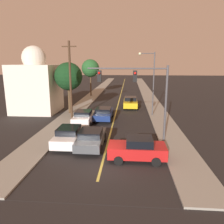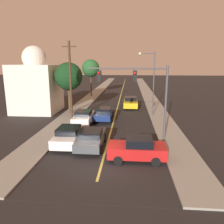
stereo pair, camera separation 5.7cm
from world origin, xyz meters
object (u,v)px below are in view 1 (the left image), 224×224
(car_far_oncoming, at_px, (130,102))
(domed_building_left, at_px, (36,85))
(car_near_lane_second, at_px, (104,113))
(car_crossing_right, at_px, (137,149))
(utility_pole_left, at_px, (70,80))
(tree_left_near, at_px, (68,77))
(traffic_signal_mast, at_px, (140,87))
(streetlamp_right, at_px, (150,76))
(car_outer_lane_second, at_px, (84,117))
(tree_left_far, at_px, (90,68))
(car_outer_lane_front, at_px, (69,135))
(car_near_lane_front, at_px, (91,138))

(car_far_oncoming, relative_size, domed_building_left, 0.56)
(car_near_lane_second, xyz_separation_m, car_crossing_right, (3.50, -10.34, 0.03))
(car_near_lane_second, xyz_separation_m, utility_pole_left, (-3.66, -0.28, 3.84))
(tree_left_near, height_order, domed_building_left, domed_building_left)
(domed_building_left, bearing_deg, traffic_signal_mast, -38.31)
(car_far_oncoming, distance_m, streetlamp_right, 6.82)
(car_outer_lane_second, distance_m, tree_left_near, 6.80)
(traffic_signal_mast, xyz_separation_m, utility_pole_left, (-7.40, 6.47, 0.00))
(car_crossing_right, distance_m, domed_building_left, 19.15)
(tree_left_far, bearing_deg, car_far_oncoming, -53.82)
(tree_left_near, bearing_deg, car_outer_lane_front, -75.01)
(car_near_lane_second, distance_m, traffic_signal_mast, 8.62)
(car_near_lane_front, relative_size, traffic_signal_mast, 0.68)
(domed_building_left, bearing_deg, tree_left_near, -11.47)
(utility_pole_left, distance_m, tree_left_far, 18.01)
(car_crossing_right, relative_size, tree_left_far, 0.56)
(traffic_signal_mast, bearing_deg, car_near_lane_second, 119.00)
(car_outer_lane_second, bearing_deg, streetlamp_right, 31.43)
(domed_building_left, bearing_deg, car_near_lane_front, -52.12)
(car_near_lane_front, height_order, car_outer_lane_second, car_outer_lane_second)
(streetlamp_right, xyz_separation_m, utility_pole_left, (-9.01, -2.56, -0.33))
(traffic_signal_mast, relative_size, domed_building_left, 0.75)
(car_far_oncoming, relative_size, tree_left_far, 0.69)
(car_outer_lane_front, distance_m, utility_pole_left, 8.70)
(traffic_signal_mast, bearing_deg, domed_building_left, 141.69)
(streetlamp_right, relative_size, tree_left_near, 1.18)
(utility_pole_left, bearing_deg, streetlamp_right, 15.88)
(car_outer_lane_front, bearing_deg, traffic_signal_mast, 11.27)
(car_outer_lane_second, distance_m, streetlamp_right, 9.42)
(tree_left_near, relative_size, domed_building_left, 0.75)
(tree_left_near, bearing_deg, streetlamp_right, -2.00)
(car_near_lane_second, relative_size, tree_left_near, 0.71)
(car_far_oncoming, bearing_deg, traffic_signal_mast, 92.60)
(car_outer_lane_front, xyz_separation_m, traffic_signal_mast, (5.61, 1.12, 3.85))
(traffic_signal_mast, height_order, tree_left_near, tree_left_near)
(car_outer_lane_front, xyz_separation_m, tree_left_near, (-2.81, 10.50, 4.00))
(car_outer_lane_front, relative_size, utility_pole_left, 0.51)
(car_crossing_right, bearing_deg, car_outer_lane_second, 33.18)
(car_far_oncoming, relative_size, tree_left_near, 0.75)
(streetlamp_right, relative_size, domed_building_left, 0.88)
(car_near_lane_second, bearing_deg, domed_building_left, 159.00)
(car_outer_lane_second, height_order, car_far_oncoming, car_far_oncoming)
(utility_pole_left, bearing_deg, car_near_lane_second, 4.31)
(car_near_lane_front, height_order, domed_building_left, domed_building_left)
(car_outer_lane_second, relative_size, car_crossing_right, 1.09)
(streetlamp_right, height_order, utility_pole_left, utility_pole_left)
(car_near_lane_second, bearing_deg, car_outer_lane_front, -103.39)
(utility_pole_left, distance_m, tree_left_near, 3.09)
(domed_building_left, bearing_deg, car_near_lane_second, -21.00)
(car_crossing_right, distance_m, streetlamp_right, 13.42)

